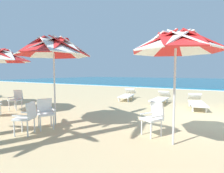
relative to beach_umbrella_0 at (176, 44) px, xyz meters
The scene contains 12 objects.
ground_plane 3.77m from the beach_umbrella_0, 78.50° to the left, with size 80.00×80.00×0.00m, color #D3B784.
sea 32.99m from the beach_umbrella_0, 88.95° to the left, with size 80.00×36.00×0.10m, color #19607F.
surf_foam 14.80m from the beach_umbrella_0, 87.64° to the left, with size 80.00×0.70×0.01m, color white.
beach_umbrella_0 is the anchor object (origin of this frame).
plastic_chair_0 1.89m from the beach_umbrella_0, 146.53° to the left, with size 0.60×0.62×0.87m.
beach_umbrella_1 3.56m from the beach_umbrella_0, behind, with size 2.27×2.27×2.79m.
plastic_chair_1 4.09m from the beach_umbrella_0, 160.17° to the right, with size 0.61×0.59×0.87m.
plastic_chair_2 3.97m from the beach_umbrella_0, 169.62° to the right, with size 0.62×0.61×0.87m.
plastic_chair_4 7.04m from the beach_umbrella_0, behind, with size 0.56×0.59×0.87m.
sun_lounger_1 5.25m from the beach_umbrella_0, 89.27° to the left, with size 1.08×2.23×0.62m.
sun_lounger_2 5.86m from the beach_umbrella_0, 108.05° to the left, with size 0.65×2.15×0.62m.
sun_lounger_3 7.14m from the beach_umbrella_0, 124.14° to the left, with size 1.03×2.23×0.62m.
Camera 1 is at (0.18, -7.06, 1.64)m, focal length 28.59 mm.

